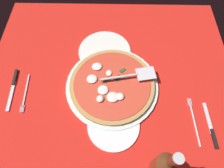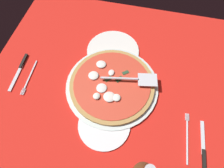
# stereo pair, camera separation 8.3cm
# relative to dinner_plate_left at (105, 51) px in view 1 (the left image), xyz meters

# --- Properties ---
(ground_plane) EXTENTS (1.12, 1.12, 0.01)m
(ground_plane) POSITION_rel_dinner_plate_left_xyz_m (0.22, 0.03, -0.01)
(ground_plane) COLOR red
(checker_pattern) EXTENTS (1.12, 1.12, 0.00)m
(checker_pattern) POSITION_rel_dinner_plate_left_xyz_m (0.22, 0.03, -0.01)
(checker_pattern) COLOR silver
(checker_pattern) RESTS_ON ground_plane
(pizza_pan) EXTENTS (0.40, 0.40, 0.01)m
(pizza_pan) POSITION_rel_dinner_plate_left_xyz_m (0.19, 0.04, 0.00)
(pizza_pan) COLOR silver
(pizza_pan) RESTS_ON ground_plane
(dinner_plate_left) EXTENTS (0.25, 0.25, 0.01)m
(dinner_plate_left) POSITION_rel_dinner_plate_left_xyz_m (0.00, 0.00, 0.00)
(dinner_plate_left) COLOR white
(dinner_plate_left) RESTS_ON ground_plane
(dinner_plate_right) EXTENTS (0.21, 0.21, 0.01)m
(dinner_plate_right) POSITION_rel_dinner_plate_left_xyz_m (0.37, 0.05, 0.00)
(dinner_plate_right) COLOR white
(dinner_plate_right) RESTS_ON ground_plane
(pizza) EXTENTS (0.37, 0.37, 0.03)m
(pizza) POSITION_rel_dinner_plate_left_xyz_m (0.19, 0.04, 0.02)
(pizza) COLOR tan
(pizza) RESTS_ON pizza_pan
(pizza_server) EXTENTS (0.08, 0.24, 0.01)m
(pizza_server) POSITION_rel_dinner_plate_left_xyz_m (0.16, 0.12, 0.04)
(pizza_server) COLOR silver
(pizza_server) RESTS_ON pizza
(place_setting_near) EXTENTS (0.21, 0.14, 0.01)m
(place_setting_near) POSITION_rel_dinner_plate_left_xyz_m (0.21, -0.36, -0.00)
(place_setting_near) COLOR white
(place_setting_near) RESTS_ON ground_plane
(place_setting_far) EXTENTS (0.21, 0.14, 0.01)m
(place_setting_far) POSITION_rel_dinner_plate_left_xyz_m (0.36, 0.40, -0.00)
(place_setting_far) COLOR white
(place_setting_far) RESTS_ON ground_plane
(beer_bottle) EXTENTS (0.07, 0.07, 0.25)m
(beer_bottle) POSITION_rel_dinner_plate_left_xyz_m (0.52, 0.21, 0.09)
(beer_bottle) COLOR #5C3219
(beer_bottle) RESTS_ON ground_plane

